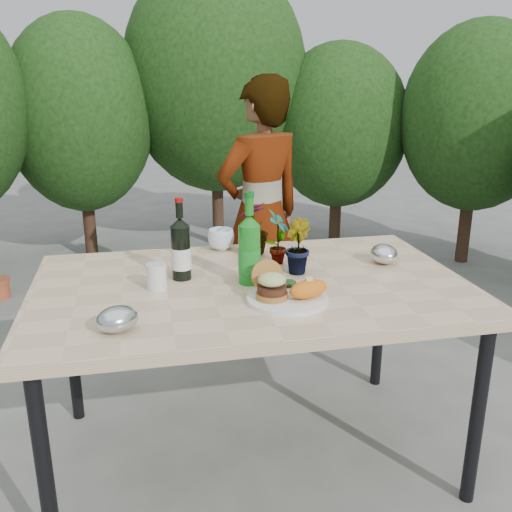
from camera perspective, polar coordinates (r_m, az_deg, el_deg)
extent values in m
plane|color=#61615D|center=(2.49, -0.40, -19.09)|extent=(80.00, 80.00, 0.00)
cube|color=#D4B58D|center=(2.13, -0.44, -3.20)|extent=(1.60, 1.00, 0.04)
cylinder|color=black|center=(1.93, -20.39, -19.58)|extent=(0.05, 0.05, 0.71)
cylinder|color=black|center=(2.21, 21.28, -14.61)|extent=(0.05, 0.05, 0.71)
cylinder|color=black|center=(2.65, -17.98, -8.57)|extent=(0.05, 0.05, 0.71)
cylinder|color=black|center=(2.85, 12.25, -6.09)|extent=(0.05, 0.05, 0.71)
cylinder|color=#382316|center=(4.93, -16.21, 2.10)|extent=(0.10, 0.10, 0.42)
ellipsoid|color=#27521B|center=(4.77, -17.24, 13.32)|extent=(1.14, 1.14, 1.51)
cylinder|color=#382316|center=(5.15, -3.81, 3.89)|extent=(0.10, 0.10, 0.50)
ellipsoid|color=#27521B|center=(4.99, -4.11, 17.40)|extent=(1.53, 1.53, 1.90)
cylinder|color=#382316|center=(5.11, 7.87, 2.97)|extent=(0.10, 0.10, 0.38)
ellipsoid|color=#27521B|center=(4.96, 8.31, 12.75)|extent=(1.16, 1.16, 1.36)
cylinder|color=#382316|center=(4.97, 20.05, 1.96)|extent=(0.10, 0.10, 0.44)
ellipsoid|color=#27521B|center=(4.82, 21.27, 12.80)|extent=(1.16, 1.16, 1.45)
cylinder|color=white|center=(1.96, 3.16, -4.30)|extent=(0.28, 0.28, 0.01)
cylinder|color=#B7722D|center=(1.94, 1.59, -3.96)|extent=(0.11, 0.11, 0.02)
cylinder|color=#472314|center=(1.93, 1.60, -3.34)|extent=(0.10, 0.10, 0.02)
ellipsoid|color=beige|center=(1.92, 1.61, -2.37)|extent=(0.10, 0.10, 0.04)
cylinder|color=#B7722D|center=(1.99, 1.10, -1.93)|extent=(0.11, 0.06, 0.11)
ellipsoid|color=orange|center=(1.94, 5.27, -3.30)|extent=(0.17, 0.12, 0.06)
ellipsoid|color=olive|center=(2.03, 2.52, -2.85)|extent=(0.04, 0.04, 0.02)
ellipsoid|color=#193814|center=(2.04, 3.30, -2.72)|extent=(0.06, 0.04, 0.03)
cylinder|color=black|center=(2.15, -7.50, 0.31)|extent=(0.07, 0.07, 0.20)
cylinder|color=white|center=(2.15, -7.48, -0.21)|extent=(0.07, 0.07, 0.08)
cone|color=black|center=(2.11, -7.63, 3.38)|extent=(0.07, 0.07, 0.03)
cylinder|color=black|center=(2.10, -7.68, 4.59)|extent=(0.03, 0.03, 0.06)
cylinder|color=maroon|center=(2.10, -7.73, 5.56)|extent=(0.03, 0.03, 0.01)
cylinder|color=#167C1C|center=(2.08, -0.67, 0.15)|extent=(0.08, 0.08, 0.22)
cylinder|color=#198C26|center=(2.09, -0.66, -0.42)|extent=(0.08, 0.08, 0.09)
cone|color=#167C1C|center=(2.05, -0.68, 3.60)|extent=(0.08, 0.08, 0.04)
cylinder|color=#167C1C|center=(2.04, -0.69, 5.03)|extent=(0.03, 0.03, 0.07)
cylinder|color=#0C5919|center=(2.03, -0.69, 6.17)|extent=(0.04, 0.04, 0.02)
cylinder|color=silver|center=(2.08, -9.89, -2.03)|extent=(0.07, 0.07, 0.09)
imported|color=#255F20|center=(2.30, 2.21, 1.89)|extent=(0.13, 0.14, 0.22)
imported|color=#26591E|center=(2.20, 4.07, 0.98)|extent=(0.11, 0.13, 0.21)
imported|color=#205A1E|center=(2.43, -0.28, 2.81)|extent=(0.18, 0.18, 0.23)
imported|color=white|center=(2.51, -3.52, 1.68)|extent=(0.14, 0.14, 0.09)
ellipsoid|color=#B3B6BB|center=(1.77, -13.71, -6.15)|extent=(0.17, 0.16, 0.08)
ellipsoid|color=silver|center=(2.38, 12.68, 0.20)|extent=(0.12, 0.14, 0.08)
imported|color=#9E704F|center=(3.15, 0.48, 4.13)|extent=(0.64, 0.54, 1.49)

